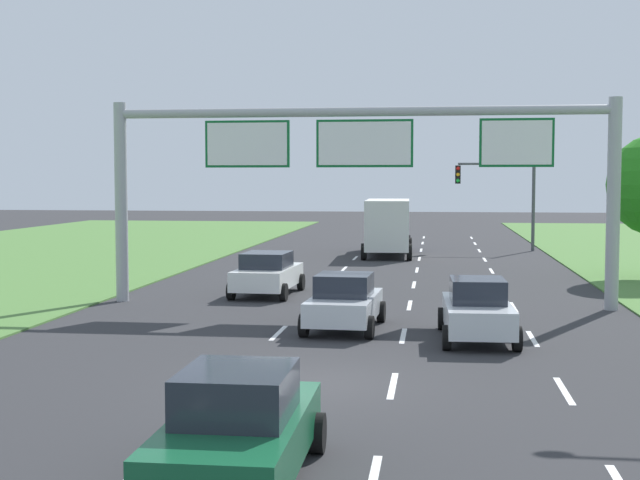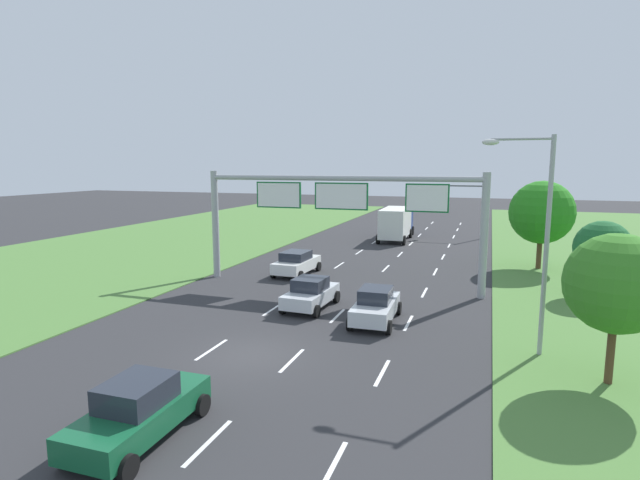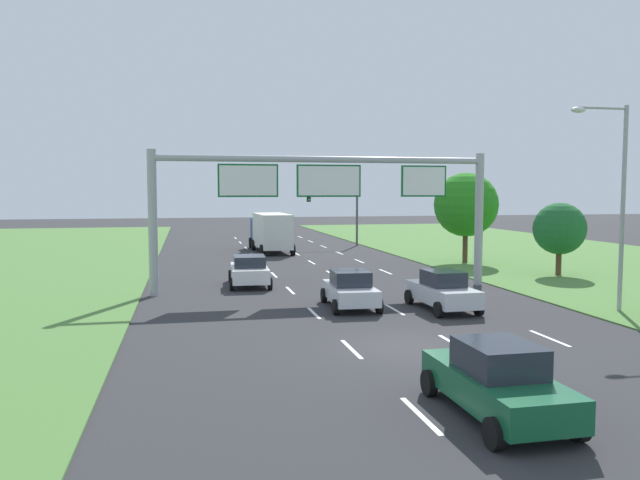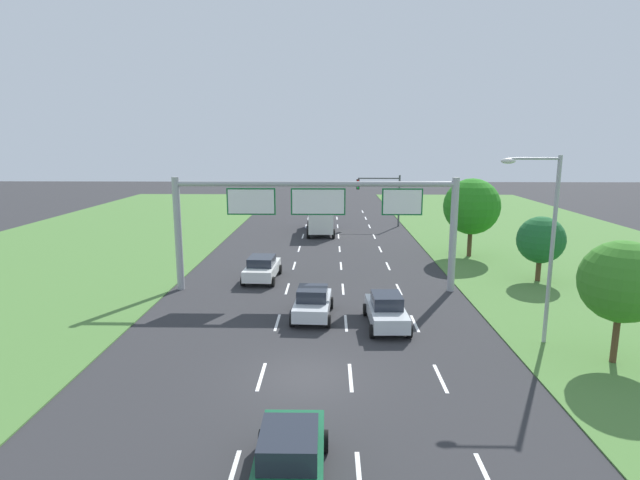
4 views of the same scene
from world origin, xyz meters
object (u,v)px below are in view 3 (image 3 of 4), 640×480
car_near_red (350,290)px  street_lamp (615,190)px  roadside_tree_mid (560,229)px  car_lead_silver (249,270)px  roadside_tree_far (466,205)px  car_mid_lane (497,381)px  sign_gantry (326,193)px  traffic_light_mast (336,204)px  box_truck (270,231)px  car_far_ahead (443,291)px

car_near_red → street_lamp: street_lamp is taller
street_lamp → roadside_tree_mid: 11.47m
car_lead_silver → roadside_tree_far: roadside_tree_far is taller
car_lead_silver → roadside_tree_far: bearing=27.1°
car_lead_silver → car_mid_lane: size_ratio=0.99×
sign_gantry → street_lamp: bearing=-38.5°
car_mid_lane → sign_gantry: size_ratio=0.25×
car_near_red → traffic_light_mast: bearing=80.4°
box_truck → street_lamp: (10.42, -28.69, 3.35)m
sign_gantry → roadside_tree_mid: sign_gantry is taller
sign_gantry → roadside_tree_far: size_ratio=2.74×
car_lead_silver → sign_gantry: 5.99m
car_lead_silver → street_lamp: street_lamp is taller
traffic_light_mast → roadside_tree_mid: (8.16, -22.17, -1.06)m
box_truck → roadside_tree_far: 16.59m
car_far_ahead → street_lamp: size_ratio=0.50×
box_truck → street_lamp: street_lamp is taller
car_far_ahead → car_near_red: bearing=159.9°
car_lead_silver → roadside_tree_far: size_ratio=0.69×
car_mid_lane → street_lamp: size_ratio=0.52×
car_lead_silver → traffic_light_mast: (10.09, 22.07, 3.05)m
car_far_ahead → roadside_tree_mid: roadside_tree_mid is taller
car_near_red → sign_gantry: 6.44m
traffic_light_mast → roadside_tree_far: bearing=-69.3°
sign_gantry → roadside_tree_far: (12.04, 9.48, -0.87)m
sign_gantry → roadside_tree_mid: (14.58, 2.20, -2.13)m
traffic_light_mast → roadside_tree_mid: size_ratio=1.29×
roadside_tree_far → car_lead_silver: bearing=-155.4°
roadside_tree_mid → car_near_red: bearing=-154.0°
street_lamp → car_near_red: bearing=162.5°
box_truck → roadside_tree_mid: roadside_tree_mid is taller
traffic_light_mast → car_far_ahead: bearing=-95.1°
car_mid_lane → box_truck: bearing=89.5°
car_near_red → roadside_tree_mid: bearing=28.8°
car_mid_lane → car_far_ahead: car_mid_lane is taller
box_truck → sign_gantry: (0.14, -20.51, 3.22)m
car_far_ahead → street_lamp: 8.13m
car_far_ahead → roadside_tree_mid: 13.88m
car_mid_lane → car_far_ahead: 12.65m
car_lead_silver → car_far_ahead: (7.35, -8.45, -0.01)m
car_mid_lane → car_far_ahead: (3.86, 12.04, -0.01)m
sign_gantry → roadside_tree_far: bearing=38.2°
car_lead_silver → roadside_tree_mid: bearing=2.3°
car_lead_silver → street_lamp: bearing=-34.3°
sign_gantry → traffic_light_mast: size_ratio=3.08×
car_near_red → box_truck: 25.44m
car_lead_silver → car_far_ahead: 11.20m
car_near_red → car_lead_silver: car_near_red is taller
street_lamp → sign_gantry: bearing=141.5°
car_near_red → car_lead_silver: (-3.63, 7.22, 0.02)m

